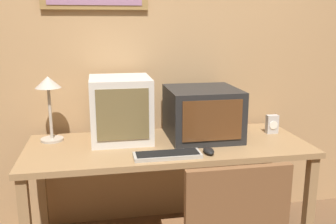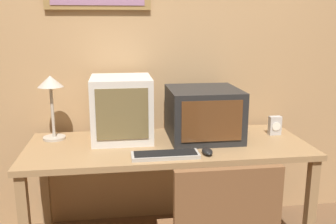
% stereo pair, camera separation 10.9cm
% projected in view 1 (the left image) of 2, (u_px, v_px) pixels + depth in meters
% --- Properties ---
extents(wall_back, '(8.00, 0.08, 2.60)m').
position_uv_depth(wall_back, '(157.00, 46.00, 2.66)').
color(wall_back, tan).
rests_on(wall_back, ground_plane).
extents(desk, '(1.77, 0.70, 0.73)m').
position_uv_depth(desk, '(168.00, 155.00, 2.40)').
color(desk, '#99754C').
rests_on(desk, ground_plane).
extents(monitor_left, '(0.38, 0.40, 0.41)m').
position_uv_depth(monitor_left, '(121.00, 109.00, 2.42)').
color(monitor_left, beige).
rests_on(monitor_left, desk).
extents(monitor_right, '(0.46, 0.46, 0.33)m').
position_uv_depth(monitor_right, '(202.00, 113.00, 2.48)').
color(monitor_right, black).
rests_on(monitor_right, desk).
extents(keyboard_main, '(0.39, 0.13, 0.03)m').
position_uv_depth(keyboard_main, '(167.00, 155.00, 2.13)').
color(keyboard_main, '#A8A399').
rests_on(keyboard_main, desk).
extents(mouse_near_keyboard, '(0.06, 0.12, 0.03)m').
position_uv_depth(mouse_near_keyboard, '(209.00, 151.00, 2.19)').
color(mouse_near_keyboard, black).
rests_on(mouse_near_keyboard, desk).
extents(desk_clock, '(0.08, 0.05, 0.13)m').
position_uv_depth(desk_clock, '(272.00, 124.00, 2.59)').
color(desk_clock, '#B7B2AD').
rests_on(desk_clock, desk).
extents(desk_lamp, '(0.16, 0.16, 0.42)m').
position_uv_depth(desk_lamp, '(49.00, 92.00, 2.36)').
color(desk_lamp, '#B2A899').
rests_on(desk_lamp, desk).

